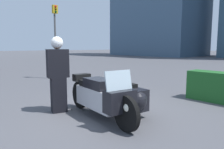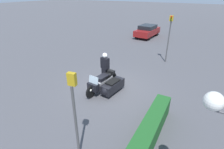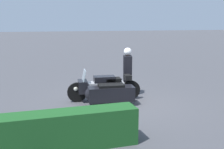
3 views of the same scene
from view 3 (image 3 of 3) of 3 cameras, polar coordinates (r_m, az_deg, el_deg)
ground_plane at (r=10.27m, az=1.64°, el=-5.62°), size 160.00×160.00×0.00m
police_motorcycle at (r=10.04m, az=-1.47°, el=-3.12°), size 2.72×1.48×1.18m
officer_rider at (r=11.02m, az=3.17°, el=0.82°), size 0.44×0.58×1.89m
hedge_bush_curbside at (r=6.57m, az=-11.57°, el=-11.29°), size 3.82×0.63×0.89m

